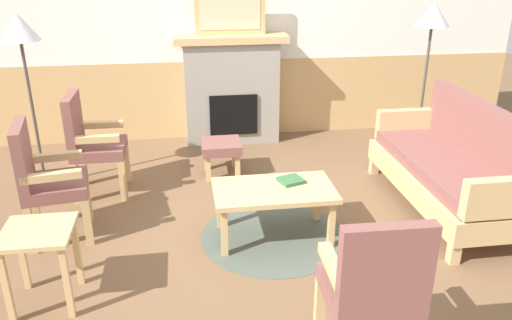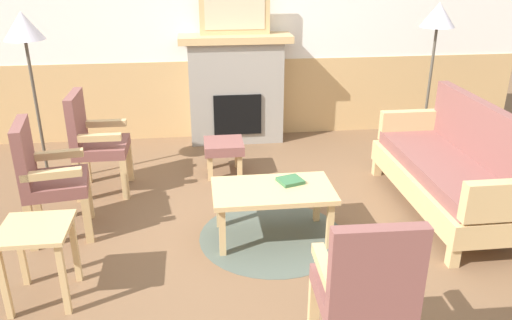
# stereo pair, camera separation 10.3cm
# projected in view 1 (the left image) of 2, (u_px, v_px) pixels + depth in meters

# --- Properties ---
(ground_plane) EXTENTS (14.00, 14.00, 0.00)m
(ground_plane) POSITION_uv_depth(u_px,v_px,m) (262.00, 238.00, 4.19)
(ground_plane) COLOR brown
(wall_back) EXTENTS (7.20, 0.14, 2.70)m
(wall_back) POSITION_uv_depth(u_px,v_px,m) (228.00, 29.00, 6.06)
(wall_back) COLOR white
(wall_back) RESTS_ON ground_plane
(fireplace) EXTENTS (1.30, 0.44, 1.28)m
(fireplace) POSITION_uv_depth(u_px,v_px,m) (232.00, 88.00, 6.09)
(fireplace) COLOR gray
(fireplace) RESTS_ON ground_plane
(framed_picture) EXTENTS (0.80, 0.04, 0.56)m
(framed_picture) POSITION_uv_depth(u_px,v_px,m) (230.00, 9.00, 5.74)
(framed_picture) COLOR tan
(framed_picture) RESTS_ON fireplace
(couch) EXTENTS (0.70, 1.80, 0.98)m
(couch) POSITION_uv_depth(u_px,v_px,m) (449.00, 168.00, 4.53)
(couch) COLOR tan
(couch) RESTS_ON ground_plane
(coffee_table) EXTENTS (0.96, 0.56, 0.44)m
(coffee_table) POSITION_uv_depth(u_px,v_px,m) (274.00, 194.00, 4.07)
(coffee_table) COLOR tan
(coffee_table) RESTS_ON ground_plane
(round_rug) EXTENTS (1.20, 1.20, 0.01)m
(round_rug) POSITION_uv_depth(u_px,v_px,m) (273.00, 236.00, 4.22)
(round_rug) COLOR #4C564C
(round_rug) RESTS_ON ground_plane
(book_on_table) EXTENTS (0.23, 0.22, 0.03)m
(book_on_table) POSITION_uv_depth(u_px,v_px,m) (291.00, 180.00, 4.15)
(book_on_table) COLOR #33663D
(book_on_table) RESTS_ON coffee_table
(footstool) EXTENTS (0.40, 0.40, 0.36)m
(footstool) POSITION_uv_depth(u_px,v_px,m) (221.00, 149.00, 5.28)
(footstool) COLOR tan
(footstool) RESTS_ON ground_plane
(armchair_near_fireplace) EXTENTS (0.55, 0.55, 0.98)m
(armchair_near_fireplace) POSITION_uv_depth(u_px,v_px,m) (44.00, 177.00, 4.01)
(armchair_near_fireplace) COLOR tan
(armchair_near_fireplace) RESTS_ON ground_plane
(armchair_by_window_left) EXTENTS (0.48, 0.48, 0.98)m
(armchair_by_window_left) POSITION_uv_depth(u_px,v_px,m) (90.00, 140.00, 4.77)
(armchair_by_window_left) COLOR tan
(armchair_by_window_left) RESTS_ON ground_plane
(armchair_front_left) EXTENTS (0.49, 0.49, 0.98)m
(armchair_front_left) POSITION_uv_depth(u_px,v_px,m) (374.00, 286.00, 2.71)
(armchair_front_left) COLOR tan
(armchair_front_left) RESTS_ON ground_plane
(side_table) EXTENTS (0.44, 0.44, 0.55)m
(side_table) POSITION_uv_depth(u_px,v_px,m) (39.00, 246.00, 3.28)
(side_table) COLOR tan
(side_table) RESTS_ON ground_plane
(floor_lamp_by_couch) EXTENTS (0.36, 0.36, 1.68)m
(floor_lamp_by_couch) POSITION_uv_depth(u_px,v_px,m) (432.00, 24.00, 5.42)
(floor_lamp_by_couch) COLOR #332D28
(floor_lamp_by_couch) RESTS_ON ground_plane
(floor_lamp_by_chairs) EXTENTS (0.36, 0.36, 1.68)m
(floor_lamp_by_chairs) POSITION_uv_depth(u_px,v_px,m) (20.00, 38.00, 4.58)
(floor_lamp_by_chairs) COLOR #332D28
(floor_lamp_by_chairs) RESTS_ON ground_plane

